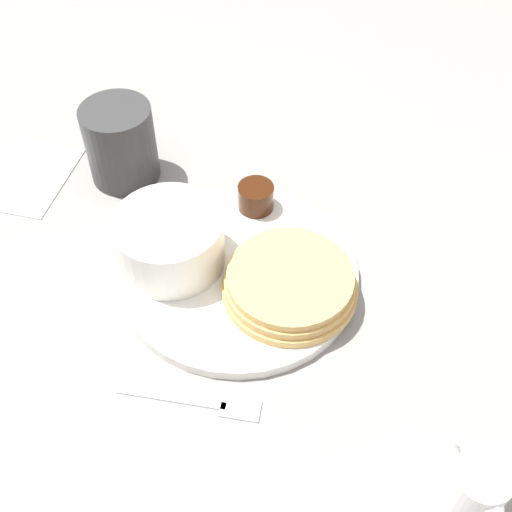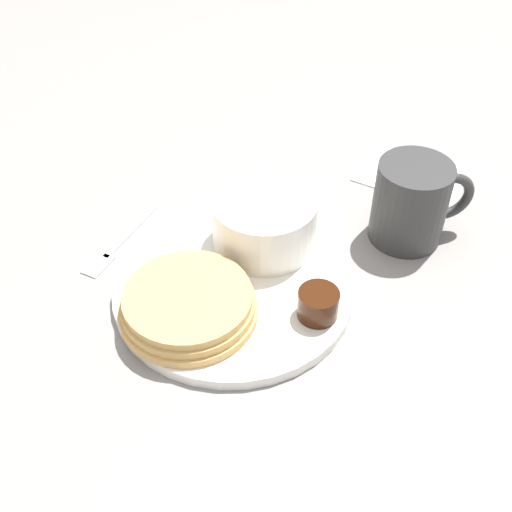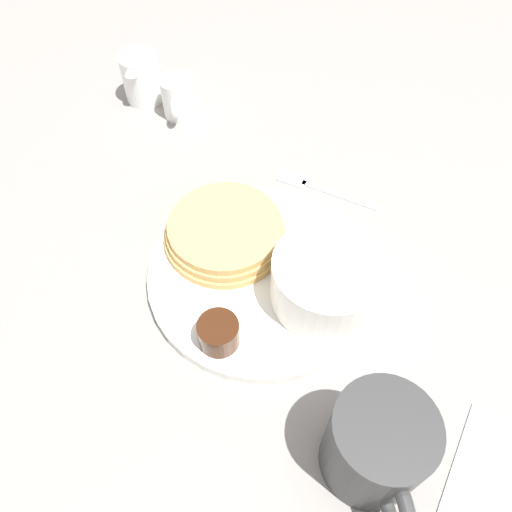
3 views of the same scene
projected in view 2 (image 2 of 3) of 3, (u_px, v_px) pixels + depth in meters
The scene contains 9 objects.
ground_plane at pixel (234, 292), 0.66m from camera, with size 4.00×4.00×0.00m, color gray.
plate at pixel (233, 287), 0.65m from camera, with size 0.24×0.24×0.01m.
pancake_stack at pixel (188, 304), 0.61m from camera, with size 0.13×0.13×0.03m.
bowl at pixel (265, 221), 0.67m from camera, with size 0.11×0.11×0.06m.
syrup_cup at pixel (318, 305), 0.61m from camera, with size 0.04×0.04×0.03m.
butter_ramekin at pixel (284, 226), 0.69m from camera, with size 0.05×0.05×0.04m.
coffee_mug at pixel (412, 202), 0.69m from camera, with size 0.10×0.09×0.09m.
fork at pixel (115, 247), 0.70m from camera, with size 0.02×0.13×0.00m.
napkin at pixel (410, 175), 0.80m from camera, with size 0.13×0.10×0.00m.
Camera 2 is at (-0.23, 0.40, 0.47)m, focal length 45.00 mm.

